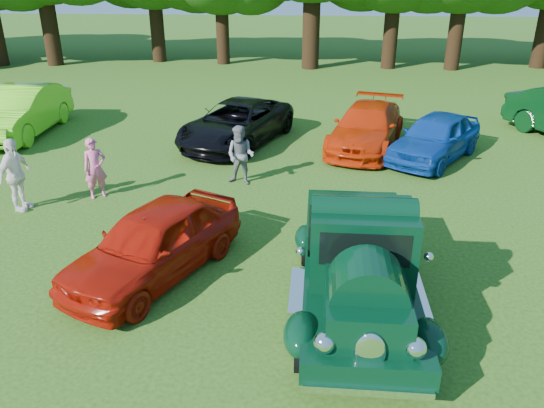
# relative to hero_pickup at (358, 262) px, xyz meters

# --- Properties ---
(ground) EXTENTS (120.00, 120.00, 0.00)m
(ground) POSITION_rel_hero_pickup_xyz_m (-1.94, 0.31, -0.84)
(ground) COLOR #244610
(ground) RESTS_ON ground
(hero_pickup) EXTENTS (2.31, 4.97, 1.94)m
(hero_pickup) POSITION_rel_hero_pickup_xyz_m (0.00, 0.00, 0.00)
(hero_pickup) COLOR black
(hero_pickup) RESTS_ON ground
(red_convertible) EXTENTS (3.14, 4.30, 1.36)m
(red_convertible) POSITION_rel_hero_pickup_xyz_m (-3.73, 0.70, -0.16)
(red_convertible) COLOR #9B1206
(red_convertible) RESTS_ON ground
(back_car_lime) EXTENTS (2.00, 5.06, 1.64)m
(back_car_lime) POSITION_rel_hero_pickup_xyz_m (-10.96, 9.35, -0.02)
(back_car_lime) COLOR #63D81C
(back_car_lime) RESTS_ON ground
(back_car_black) EXTENTS (3.81, 5.47, 1.39)m
(back_car_black) POSITION_rel_hero_pickup_xyz_m (-3.40, 8.97, -0.15)
(back_car_black) COLOR black
(back_car_black) RESTS_ON ground
(back_car_orange) EXTENTS (3.10, 5.06, 1.37)m
(back_car_orange) POSITION_rel_hero_pickup_xyz_m (0.82, 8.88, -0.16)
(back_car_orange) COLOR #BD2706
(back_car_orange) RESTS_ON ground
(back_car_blue) EXTENTS (3.63, 4.32, 1.39)m
(back_car_blue) POSITION_rel_hero_pickup_xyz_m (2.79, 7.91, -0.14)
(back_car_blue) COLOR navy
(back_car_blue) RESTS_ON ground
(spectator_pink) EXTENTS (0.67, 0.63, 1.55)m
(spectator_pink) POSITION_rel_hero_pickup_xyz_m (-6.27, 4.22, -0.07)
(spectator_pink) COLOR #D9598D
(spectator_pink) RESTS_ON ground
(spectator_grey) EXTENTS (0.90, 0.78, 1.60)m
(spectator_grey) POSITION_rel_hero_pickup_xyz_m (-2.76, 5.43, -0.04)
(spectator_grey) COLOR slate
(spectator_grey) RESTS_ON ground
(spectator_white) EXTENTS (0.58, 1.09, 1.77)m
(spectator_white) POSITION_rel_hero_pickup_xyz_m (-7.83, 3.31, 0.04)
(spectator_white) COLOR white
(spectator_white) RESTS_ON ground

